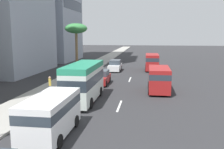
{
  "coord_description": "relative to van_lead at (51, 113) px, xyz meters",
  "views": [
    {
      "loc": [
        -3.3,
        -2.11,
        5.61
      ],
      "look_at": [
        18.48,
        1.01,
        2.05
      ],
      "focal_mm": 39.54,
      "sensor_mm": 36.0,
      "label": 1
    }
  ],
  "objects": [
    {
      "name": "ground_plane",
      "position": [
        22.24,
        -3.12,
        -1.3
      ],
      "size": [
        198.0,
        198.0,
        0.0
      ],
      "primitive_type": "plane",
      "color": "#2D2D30"
    },
    {
      "name": "sidewalk_right",
      "position": [
        22.24,
        4.36,
        -1.23
      ],
      "size": [
        162.0,
        3.64,
        0.15
      ],
      "primitive_type": "cube",
      "color": "#9E9B93",
      "rests_on": "ground_plane"
    },
    {
      "name": "lane_stripe_mid",
      "position": [
        6.32,
        -3.12,
        -1.3
      ],
      "size": [
        3.2,
        0.16,
        0.01
      ],
      "primitive_type": "cube",
      "color": "silver",
      "rests_on": "ground_plane"
    },
    {
      "name": "lane_stripe_far",
      "position": [
        18.26,
        -3.12,
        -1.3
      ],
      "size": [
        3.2,
        0.16,
        0.01
      ],
      "primitive_type": "cube",
      "color": "silver",
      "rests_on": "ground_plane"
    },
    {
      "name": "van_lead",
      "position": [
        0.0,
        0.0,
        0.0
      ],
      "size": [
        4.93,
        2.15,
        2.27
      ],
      "rotation": [
        0.0,
        0.0,
        3.14
      ],
      "color": "white",
      "rests_on": "ground_plane"
    },
    {
      "name": "car_second",
      "position": [
        14.87,
        0.02,
        -0.55
      ],
      "size": [
        4.09,
        1.9,
        1.59
      ],
      "rotation": [
        0.0,
        0.0,
        3.14
      ],
      "color": "#A51E1E",
      "rests_on": "ground_plane"
    },
    {
      "name": "van_third",
      "position": [
        26.75,
        -6.01,
        0.16
      ],
      "size": [
        5.25,
        2.12,
        2.57
      ],
      "color": "#A51E1E",
      "rests_on": "ground_plane"
    },
    {
      "name": "car_fourth",
      "position": [
        25.39,
        -0.3,
        -0.5
      ],
      "size": [
        4.4,
        1.84,
        1.72
      ],
      "rotation": [
        0.0,
        0.0,
        3.14
      ],
      "color": "white",
      "rests_on": "ground_plane"
    },
    {
      "name": "van_fifth",
      "position": [
        11.78,
        -6.43,
        0.08
      ],
      "size": [
        4.75,
        2.12,
        2.43
      ],
      "color": "#A51E1E",
      "rests_on": "ground_plane"
    },
    {
      "name": "minibus_seventh",
      "position": [
        7.37,
        0.03,
        0.45
      ],
      "size": [
        6.86,
        2.29,
        3.21
      ],
      "rotation": [
        0.0,
        0.0,
        3.14
      ],
      "color": "silver",
      "rests_on": "ground_plane"
    },
    {
      "name": "pedestrian_near_lamp",
      "position": [
        8.63,
        3.57,
        -0.22
      ],
      "size": [
        0.38,
        0.32,
        1.69
      ],
      "rotation": [
        0.0,
        0.0,
        0.39
      ],
      "color": "navy",
      "rests_on": "sidewalk_right"
    },
    {
      "name": "pedestrian_mid_block",
      "position": [
        11.18,
        3.32,
        -0.23
      ],
      "size": [
        0.3,
        0.35,
        1.68
      ],
      "rotation": [
        0.0,
        0.0,
        4.55
      ],
      "color": "#4C8C66",
      "rests_on": "sidewalk_right"
    },
    {
      "name": "palm_tree",
      "position": [
        23.02,
        5.18,
        5.05
      ],
      "size": [
        3.28,
        3.28,
        7.12
      ],
      "color": "brown",
      "rests_on": "sidewalk_right"
    }
  ]
}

